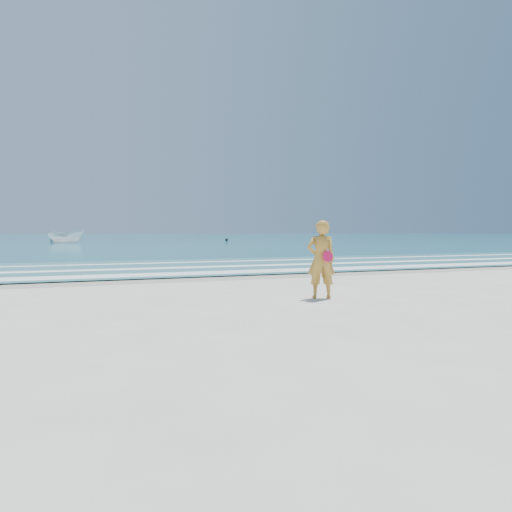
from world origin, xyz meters
name	(u,v)px	position (x,y,z in m)	size (l,w,h in m)	color
ground	(313,325)	(0.00, 0.00, 0.00)	(400.00, 400.00, 0.00)	silver
wet_sand	(189,278)	(0.00, 9.00, 0.00)	(400.00, 2.40, 0.00)	#B2A893
ocean	(80,238)	(0.00, 105.00, 0.02)	(400.00, 190.00, 0.04)	#19727F
shallow	(161,267)	(0.00, 14.00, 0.04)	(400.00, 10.00, 0.01)	#59B7AD
foam_near	(180,274)	(0.00, 10.30, 0.05)	(400.00, 1.40, 0.01)	white
foam_mid	(165,268)	(0.00, 13.20, 0.05)	(400.00, 0.90, 0.01)	white
foam_far	(151,263)	(0.00, 16.50, 0.05)	(400.00, 0.60, 0.01)	white
boat	(66,237)	(-3.31, 57.12, 0.86)	(1.59, 4.23, 1.63)	white
buoy	(227,240)	(18.36, 60.75, 0.25)	(0.43, 0.43, 0.43)	black
woman	(321,259)	(1.78, 2.95, 0.94)	(0.79, 0.63, 1.88)	gold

